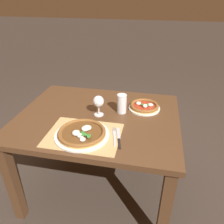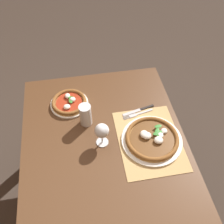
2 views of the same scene
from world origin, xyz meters
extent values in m
plane|color=#382D26|center=(0.00, 0.00, 0.00)|extent=(24.00, 24.00, 0.00)
cube|color=#4C301C|center=(0.00, 0.00, 0.72)|extent=(1.18, 0.94, 0.04)
cube|color=#4C301C|center=(-0.53, -0.41, 0.35)|extent=(0.07, 0.07, 0.70)
cube|color=#4C301C|center=(0.53, -0.41, 0.35)|extent=(0.07, 0.07, 0.70)
cube|color=#4C301C|center=(-0.53, 0.41, 0.35)|extent=(0.07, 0.07, 0.70)
cube|color=#4C301C|center=(0.53, 0.41, 0.35)|extent=(0.07, 0.07, 0.70)
cube|color=tan|center=(-0.02, -0.26, 0.74)|extent=(0.47, 0.35, 0.00)
cylinder|color=silver|center=(-0.03, -0.27, 0.75)|extent=(0.35, 0.35, 0.01)
cylinder|color=tan|center=(-0.03, -0.27, 0.76)|extent=(0.30, 0.30, 0.01)
torus|color=brown|center=(-0.03, -0.27, 0.77)|extent=(0.30, 0.30, 0.02)
cylinder|color=brown|center=(-0.03, -0.27, 0.77)|extent=(0.25, 0.25, 0.00)
ellipsoid|color=silver|center=(-0.06, -0.30, 0.78)|extent=(0.05, 0.05, 0.03)
ellipsoid|color=silver|center=(-0.02, -0.24, 0.78)|extent=(0.05, 0.05, 0.03)
ellipsoid|color=silver|center=(0.00, -0.35, 0.78)|extent=(0.04, 0.04, 0.02)
ellipsoid|color=silver|center=(-0.01, -0.23, 0.78)|extent=(0.05, 0.05, 0.03)
ellipsoid|color=silver|center=(-0.03, -0.32, 0.78)|extent=(0.04, 0.04, 0.02)
ellipsoid|color=#337A2D|center=(0.00, -0.31, 0.79)|extent=(0.05, 0.04, 0.00)
ellipsoid|color=#337A2D|center=(-0.02, -0.30, 0.79)|extent=(0.03, 0.05, 0.00)
ellipsoid|color=#337A2D|center=(0.03, -0.32, 0.79)|extent=(0.03, 0.05, 0.00)
ellipsoid|color=#337A2D|center=(-0.02, -0.31, 0.79)|extent=(0.05, 0.05, 0.00)
cylinder|color=silver|center=(0.33, 0.18, 0.75)|extent=(0.24, 0.24, 0.01)
cylinder|color=tan|center=(0.33, 0.18, 0.76)|extent=(0.22, 0.22, 0.01)
torus|color=brown|center=(0.33, 0.18, 0.77)|extent=(0.22, 0.22, 0.02)
cylinder|color=maroon|center=(0.33, 0.18, 0.76)|extent=(0.17, 0.17, 0.00)
ellipsoid|color=silver|center=(0.37, 0.18, 0.77)|extent=(0.04, 0.03, 0.03)
ellipsoid|color=silver|center=(0.28, 0.19, 0.77)|extent=(0.04, 0.04, 0.02)
ellipsoid|color=silver|center=(0.34, 0.15, 0.78)|extent=(0.04, 0.04, 0.03)
ellipsoid|color=#337A2D|center=(0.35, 0.16, 0.78)|extent=(0.04, 0.05, 0.00)
ellipsoid|color=#337A2D|center=(0.32, 0.17, 0.78)|extent=(0.05, 0.03, 0.00)
cylinder|color=silver|center=(0.01, 0.01, 0.74)|extent=(0.07, 0.07, 0.00)
cylinder|color=silver|center=(0.01, 0.01, 0.78)|extent=(0.01, 0.01, 0.06)
ellipsoid|color=silver|center=(0.01, 0.01, 0.85)|extent=(0.08, 0.08, 0.08)
ellipsoid|color=#AD5B14|center=(0.01, 0.01, 0.84)|extent=(0.07, 0.07, 0.05)
cylinder|color=silver|center=(0.16, 0.09, 0.81)|extent=(0.07, 0.07, 0.15)
cylinder|color=black|center=(0.16, 0.09, 0.80)|extent=(0.07, 0.07, 0.12)
cylinder|color=silver|center=(0.16, 0.09, 0.86)|extent=(0.07, 0.07, 0.02)
cube|color=#B7B7BC|center=(0.18, -0.28, 0.75)|extent=(0.04, 0.11, 0.00)
cube|color=#B7B7BC|center=(0.17, -0.20, 0.75)|extent=(0.03, 0.05, 0.00)
cylinder|color=#B7B7BC|center=(0.16, -0.16, 0.75)|extent=(0.01, 0.04, 0.00)
cylinder|color=#B7B7BC|center=(0.16, -0.16, 0.75)|extent=(0.01, 0.04, 0.00)
cylinder|color=#B7B7BC|center=(0.15, -0.16, 0.75)|extent=(0.01, 0.04, 0.00)
cylinder|color=#B7B7BC|center=(0.15, -0.16, 0.75)|extent=(0.01, 0.04, 0.00)
cube|color=black|center=(0.22, -0.31, 0.75)|extent=(0.04, 0.10, 0.01)
cube|color=#B7B7BC|center=(0.19, -0.20, 0.75)|extent=(0.05, 0.12, 0.00)
camera|label=1|loc=(0.39, -1.34, 1.56)|focal=35.00mm
camera|label=2|loc=(-0.83, 0.10, 2.00)|focal=42.00mm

